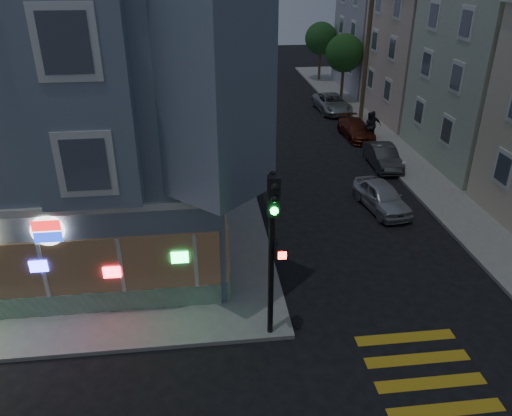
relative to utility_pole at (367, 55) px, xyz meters
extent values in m
plane|color=black|center=(-12.00, -24.00, -4.80)|extent=(120.00, 120.00, 0.00)
cube|color=gray|center=(11.00, -1.00, -4.72)|extent=(24.00, 42.00, 0.15)
cube|color=gray|center=(-18.00, -13.00, 0.85)|extent=(14.00, 14.00, 11.00)
cube|color=silver|center=(-18.00, -13.00, -0.80)|extent=(14.30, 14.30, 0.25)
cube|color=#196B33|center=(-18.00, -20.05, -4.25)|extent=(13.60, 0.12, 0.80)
cube|color=#382B1E|center=(-18.00, -20.05, -2.85)|extent=(13.60, 0.10, 2.00)
cylinder|color=white|center=(-16.40, -20.13, -1.40)|extent=(1.00, 0.12, 1.00)
cube|color=#C1A995|center=(7.50, 1.00, -0.15)|extent=(12.00, 8.60, 9.00)
cube|color=#A09BAB|center=(7.50, 10.00, 0.60)|extent=(12.00, 8.60, 10.50)
cylinder|color=#4C3826|center=(0.00, 0.00, -0.15)|extent=(0.30, 0.30, 9.00)
cylinder|color=#4C3826|center=(0.20, 6.00, -3.05)|extent=(0.24, 0.24, 3.20)
sphere|color=#174017|center=(0.20, 6.00, -0.85)|extent=(3.00, 3.00, 3.00)
cylinder|color=#4C3826|center=(0.20, 14.00, -3.05)|extent=(0.24, 0.24, 3.20)
sphere|color=#174017|center=(0.20, 14.00, -0.85)|extent=(3.00, 3.00, 3.00)
imported|color=black|center=(-0.70, -3.78, -3.76)|extent=(0.89, 0.71, 1.77)
imported|color=#25232B|center=(-0.46, -3.83, -3.73)|extent=(1.13, 0.60, 1.84)
imported|color=#B9BCC2|center=(-3.21, -13.48, -4.14)|extent=(2.08, 4.05, 1.32)
imported|color=#3A3C3F|center=(-1.30, -8.28, -4.17)|extent=(1.42, 3.84, 1.26)
imported|color=#5D2215|center=(-1.30, -3.08, -4.21)|extent=(1.86, 4.11, 1.17)
imported|color=#979DA0|center=(-1.30, 3.24, -4.14)|extent=(2.43, 4.86, 1.32)
cylinder|color=black|center=(-9.75, -21.70, -1.90)|extent=(0.18, 0.18, 5.49)
cube|color=black|center=(-9.75, -21.94, 0.24)|extent=(0.37, 0.33, 1.15)
sphere|color=black|center=(-9.75, -22.12, 0.60)|extent=(0.22, 0.22, 0.22)
sphere|color=black|center=(-9.75, -22.12, 0.24)|extent=(0.22, 0.22, 0.22)
sphere|color=#19F23F|center=(-9.75, -22.12, -0.12)|extent=(0.22, 0.22, 0.22)
cube|color=black|center=(-9.48, -21.90, -1.63)|extent=(0.37, 0.24, 0.35)
cube|color=#FF2614|center=(-9.48, -22.02, -1.63)|extent=(0.24, 0.02, 0.24)
cylinder|color=silver|center=(-0.70, -9.88, -4.35)|extent=(0.24, 0.24, 0.60)
sphere|color=silver|center=(-0.70, -9.88, -4.00)|extent=(0.26, 0.26, 0.26)
cylinder|color=silver|center=(-0.70, -9.88, -4.30)|extent=(0.45, 0.12, 0.12)
camera|label=1|loc=(-11.66, -33.99, 6.05)|focal=35.00mm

